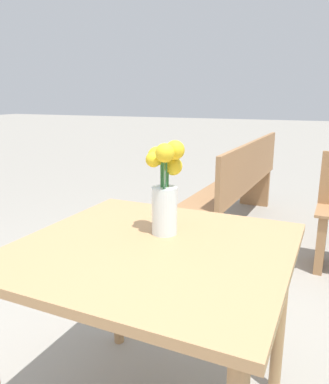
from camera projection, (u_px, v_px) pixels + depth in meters
The scene contains 3 objects.
table_front at pixel (153, 272), 1.30m from camera, with size 0.94×0.91×0.75m.
flower_vase at pixel (165, 192), 1.34m from camera, with size 0.14×0.16×0.34m.
bench_middle at pixel (242, 181), 3.47m from camera, with size 0.48×1.96×0.85m.
Camera 1 is at (0.50, -1.08, 1.24)m, focal length 35.00 mm.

